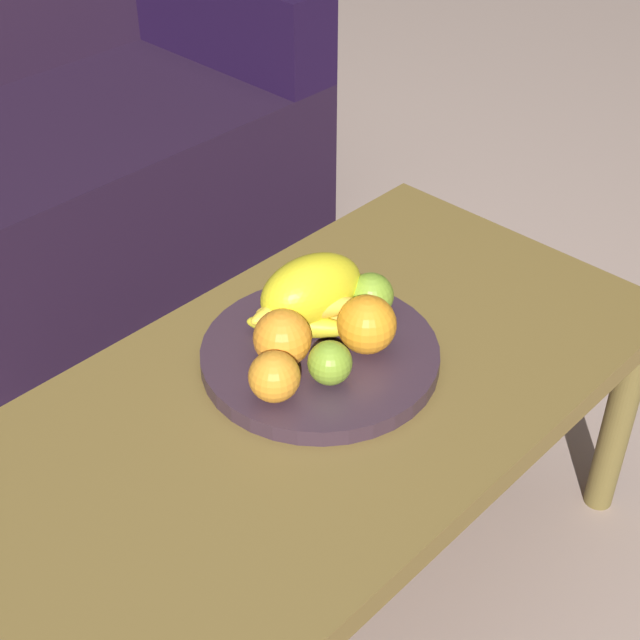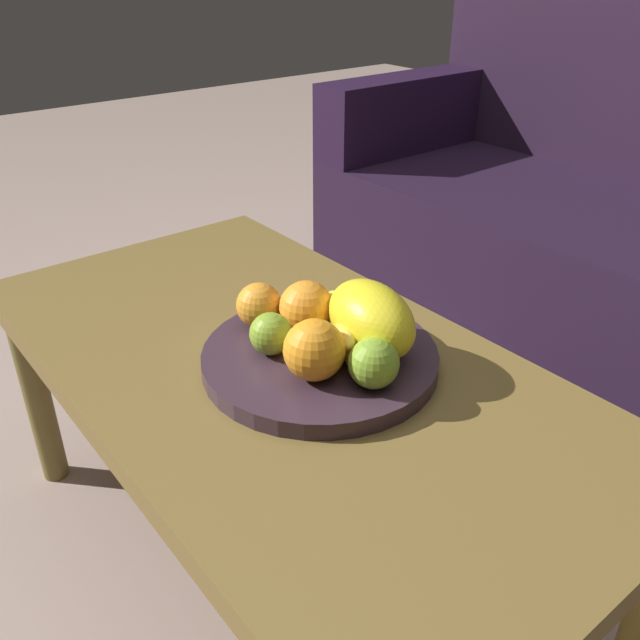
# 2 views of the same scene
# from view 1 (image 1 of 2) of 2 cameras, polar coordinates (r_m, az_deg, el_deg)

# --- Properties ---
(ground_plane) EXTENTS (8.00, 8.00, 0.00)m
(ground_plane) POSITION_cam_1_polar(r_m,az_deg,el_deg) (1.60, -0.35, -16.01)
(ground_plane) COLOR #A48C81
(coffee_table) EXTENTS (1.06, 0.56, 0.44)m
(coffee_table) POSITION_cam_1_polar(r_m,az_deg,el_deg) (1.31, -0.41, -5.94)
(coffee_table) COLOR brown
(coffee_table) RESTS_ON ground_plane
(fruit_bowl) EXTENTS (0.34, 0.34, 0.03)m
(fruit_bowl) POSITION_cam_1_polar(r_m,az_deg,el_deg) (1.31, 0.00, -2.17)
(fruit_bowl) COLOR #392733
(fruit_bowl) RESTS_ON coffee_table
(melon_large_front) EXTENTS (0.18, 0.13, 0.10)m
(melon_large_front) POSITION_cam_1_polar(r_m,az_deg,el_deg) (1.33, -0.53, 1.83)
(melon_large_front) COLOR yellow
(melon_large_front) RESTS_ON fruit_bowl
(orange_front) EXTENTS (0.08, 0.08, 0.08)m
(orange_front) POSITION_cam_1_polar(r_m,az_deg,el_deg) (1.26, -2.31, -1.12)
(orange_front) COLOR orange
(orange_front) RESTS_ON fruit_bowl
(orange_left) EXTENTS (0.08, 0.08, 0.08)m
(orange_left) POSITION_cam_1_polar(r_m,az_deg,el_deg) (1.28, 2.87, -0.27)
(orange_left) COLOR orange
(orange_left) RESTS_ON fruit_bowl
(orange_right) EXTENTS (0.07, 0.07, 0.07)m
(orange_right) POSITION_cam_1_polar(r_m,az_deg,el_deg) (1.21, -2.80, -3.46)
(orange_right) COLOR orange
(orange_right) RESTS_ON fruit_bowl
(apple_front) EXTENTS (0.06, 0.06, 0.06)m
(apple_front) POSITION_cam_1_polar(r_m,az_deg,el_deg) (1.23, 0.61, -2.63)
(apple_front) COLOR #81A92E
(apple_front) RESTS_ON fruit_bowl
(apple_left) EXTENTS (0.07, 0.07, 0.07)m
(apple_left) POSITION_cam_1_polar(r_m,az_deg,el_deg) (1.35, 3.11, 1.50)
(apple_left) COLOR #7EA82E
(apple_left) RESTS_ON fruit_bowl
(banana_bunch) EXTENTS (0.16, 0.14, 0.06)m
(banana_bunch) POSITION_cam_1_polar(r_m,az_deg,el_deg) (1.32, -0.97, 0.33)
(banana_bunch) COLOR yellow
(banana_bunch) RESTS_ON fruit_bowl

